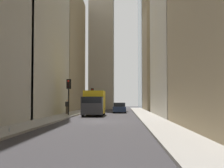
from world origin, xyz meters
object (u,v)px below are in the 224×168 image
object	(u,v)px
traffic_light_far_junction	(92,94)
traffic_light_midblock	(69,88)
sedan_navy	(120,108)
delivery_truck	(94,103)
pedestrian	(67,106)
discarded_bottle	(9,130)

from	to	relation	value
traffic_light_far_junction	traffic_light_midblock	bearing A→B (deg)	179.10
sedan_navy	traffic_light_far_junction	world-z (taller)	traffic_light_far_junction
sedan_navy	delivery_truck	bearing A→B (deg)	162.66
sedan_navy	traffic_light_midblock	size ratio (longest dim) A/B	1.08
sedan_navy	traffic_light_far_junction	bearing A→B (deg)	19.59
pedestrian	discarded_bottle	xyz separation A→B (m)	(-23.25, -0.82, -0.82)
delivery_truck	discarded_bottle	size ratio (longest dim) A/B	23.93
sedan_navy	pedestrian	size ratio (longest dim) A/B	2.51
delivery_truck	traffic_light_midblock	distance (m)	3.37
delivery_truck	pedestrian	size ratio (longest dim) A/B	3.78
sedan_navy	discarded_bottle	size ratio (longest dim) A/B	15.93
delivery_truck	traffic_light_far_junction	bearing A→B (deg)	5.74
traffic_light_far_junction	discarded_bottle	size ratio (longest dim) A/B	14.08
delivery_truck	discarded_bottle	bearing A→B (deg)	173.00
discarded_bottle	traffic_light_midblock	bearing A→B (deg)	0.42
traffic_light_far_junction	discarded_bottle	world-z (taller)	traffic_light_far_junction
traffic_light_midblock	pedestrian	distance (m)	3.85
delivery_truck	traffic_light_far_junction	size ratio (longest dim) A/B	1.70
delivery_truck	discarded_bottle	world-z (taller)	delivery_truck
discarded_bottle	delivery_truck	bearing A→B (deg)	-7.00
sedan_navy	discarded_bottle	bearing A→B (deg)	169.84
sedan_navy	traffic_light_far_junction	xyz separation A→B (m)	(14.49, 5.16, 2.27)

